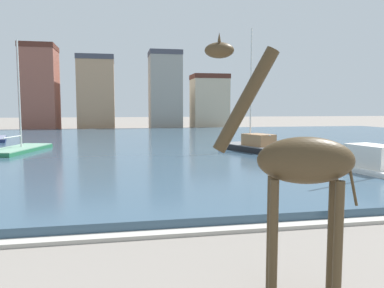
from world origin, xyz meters
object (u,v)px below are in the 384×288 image
at_px(sailboat_black, 250,148).
at_px(mooring_bollard, 338,218).
at_px(giraffe_statue, 297,165).
at_px(sailboat_green, 23,151).

bearing_deg(sailboat_black, mooring_bollard, -100.96).
relative_size(sailboat_black, mooring_bollard, 19.07).
bearing_deg(sailboat_black, giraffe_statue, -107.57).
xyz_separation_m(sailboat_black, mooring_bollard, (-3.32, -17.15, -0.34)).
height_order(giraffe_statue, sailboat_black, sailboat_black).
distance_m(giraffe_statue, mooring_bollard, 5.54).
bearing_deg(sailboat_black, sailboat_green, 169.27).
bearing_deg(mooring_bollard, giraffe_statue, -131.06).
distance_m(sailboat_green, mooring_bollard, 24.57).
height_order(giraffe_statue, mooring_bollard, giraffe_statue).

